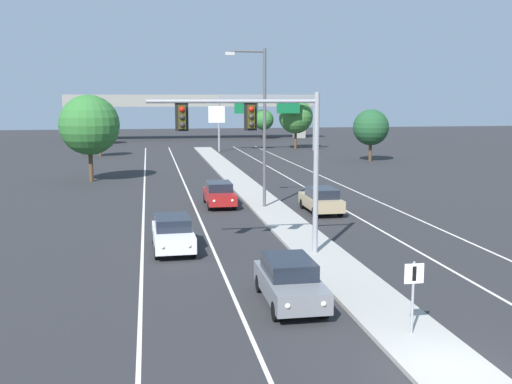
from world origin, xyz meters
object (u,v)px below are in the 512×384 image
object	(u,v)px
tree_far_right_a	(371,127)
tree_far_right_b	(296,117)
tree_far_left_a	(89,125)
car_oncoming_red	(219,194)
tree_far_right_c	(264,120)
tree_far_left_b	(99,130)
overhead_signal_mast	(263,139)
car_receding_tan	(321,200)
highway_sign_gantry	(267,105)
tree_far_left_c	(94,118)
car_oncoming_white	(173,233)
street_lamp_median	(261,119)
car_oncoming_grey	(290,281)
median_sign_post	(413,287)

from	to	relation	value
tree_far_right_a	tree_far_right_b	xyz separation A→B (m)	(-4.26, 18.17, 0.71)
tree_far_left_a	car_oncoming_red	bearing A→B (deg)	-55.88
tree_far_right_c	tree_far_left_b	world-z (taller)	tree_far_right_c
overhead_signal_mast	car_receding_tan	size ratio (longest dim) A/B	1.67
car_oncoming_red	highway_sign_gantry	bearing A→B (deg)	74.65
tree_far_left_c	tree_far_left_a	world-z (taller)	tree_far_left_a
tree_far_right_a	tree_far_right_b	world-z (taller)	tree_far_right_b
car_oncoming_white	tree_far_right_a	distance (m)	44.26
car_receding_tan	tree_far_right_c	xyz separation A→B (m)	(9.34, 68.59, 2.50)
street_lamp_median	car_oncoming_grey	world-z (taller)	street_lamp_median
median_sign_post	street_lamp_median	size ratio (longest dim) A/B	0.22
highway_sign_gantry	tree_far_right_a	bearing A→B (deg)	-59.44
tree_far_right_c	median_sign_post	bearing A→B (deg)	-97.90
median_sign_post	highway_sign_gantry	size ratio (longest dim) A/B	0.17
car_oncoming_white	highway_sign_gantry	size ratio (longest dim) A/B	0.34
street_lamp_median	tree_far_left_c	bearing A→B (deg)	104.61
median_sign_post	tree_far_left_a	bearing A→B (deg)	108.50
median_sign_post	tree_far_right_c	xyz separation A→B (m)	(12.28, 88.49, 1.74)
car_receding_tan	highway_sign_gantry	size ratio (longest dim) A/B	0.34
median_sign_post	tree_far_left_a	world-z (taller)	tree_far_left_a
tree_far_left_a	tree_far_left_c	bearing A→B (deg)	94.26
tree_far_left_a	tree_far_right_c	bearing A→B (deg)	64.18
overhead_signal_mast	car_oncoming_white	distance (m)	6.36
car_oncoming_grey	car_receding_tan	size ratio (longest dim) A/B	1.00
highway_sign_gantry	tree_far_left_c	distance (m)	28.64
tree_far_left_b	tree_far_left_a	bearing A→B (deg)	-87.68
median_sign_post	car_oncoming_red	distance (m)	23.59
car_oncoming_white	tree_far_left_c	size ratio (longest dim) A/B	0.73
car_oncoming_grey	car_oncoming_red	distance (m)	19.72
car_oncoming_grey	median_sign_post	bearing A→B (deg)	-51.82
street_lamp_median	tree_far_left_b	size ratio (longest dim) A/B	2.01
median_sign_post	car_oncoming_white	xyz separation A→B (m)	(-6.56, 11.96, -0.77)
street_lamp_median	car_receding_tan	distance (m)	6.37
car_receding_tan	car_oncoming_red	bearing A→B (deg)	149.83
street_lamp_median	tree_far_right_a	size ratio (longest dim) A/B	1.71
median_sign_post	tree_far_left_b	world-z (taller)	tree_far_left_b
tree_far_right_c	tree_far_left_a	bearing A→B (deg)	-115.82
tree_far_right_c	highway_sign_gantry	bearing A→B (deg)	-99.58
highway_sign_gantry	tree_far_left_a	distance (m)	34.08
car_oncoming_red	car_oncoming_white	bearing A→B (deg)	-107.14
tree_far_left_c	tree_far_left_b	distance (m)	19.79
overhead_signal_mast	tree_far_left_a	world-z (taller)	tree_far_left_a
tree_far_left_a	tree_far_left_b	bearing A→B (deg)	92.32
car_oncoming_grey	car_oncoming_red	world-z (taller)	same
tree_far_right_c	tree_far_left_c	xyz separation A→B (m)	(-27.94, -8.44, 0.73)
overhead_signal_mast	car_oncoming_grey	distance (m)	7.61
car_receding_tan	tree_far_left_c	size ratio (longest dim) A/B	0.72
car_oncoming_red	tree_far_right_a	world-z (taller)	tree_far_right_a
tree_far_right_b	tree_far_left_b	distance (m)	27.24
car_receding_tan	overhead_signal_mast	bearing A→B (deg)	-118.94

